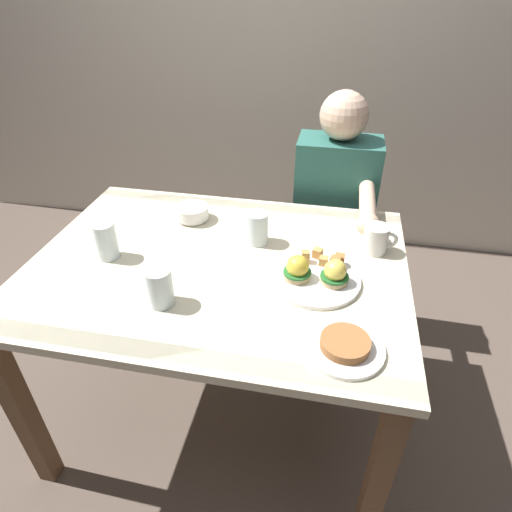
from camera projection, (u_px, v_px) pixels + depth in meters
ground_plane at (226, 406)px, 1.80m from camera, size 6.00×6.00×0.00m
back_wall at (288, 15)px, 2.28m from camera, size 4.80×0.10×2.60m
dining_table at (219, 288)px, 1.44m from camera, size 1.20×0.90×0.74m
eggs_benedict_plate at (316, 274)px, 1.29m from camera, size 0.27×0.27×0.09m
fruit_bowl at (192, 213)px, 1.59m from camera, size 0.12×0.12×0.05m
coffee_mug at (377, 238)px, 1.41m from camera, size 0.11×0.08×0.09m
fork at (244, 217)px, 1.62m from camera, size 0.13×0.12×0.00m
water_glass_near at (107, 243)px, 1.38m from camera, size 0.07×0.07×0.12m
water_glass_far at (160, 289)px, 1.19m from camera, size 0.07×0.07×0.11m
water_glass_extra at (257, 230)px, 1.45m from camera, size 0.07×0.07×0.11m
side_plate at (345, 346)px, 1.06m from camera, size 0.20×0.20×0.04m
diner_person at (334, 209)px, 1.86m from camera, size 0.34×0.54×1.14m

